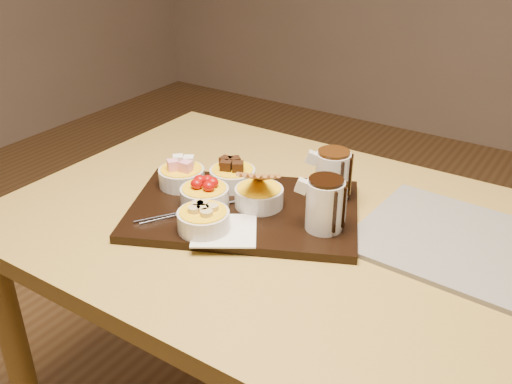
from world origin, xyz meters
The scene contains 12 objects.
dining_table centered at (0.00, 0.00, 0.65)m, with size 1.20×0.80×0.75m.
serving_board centered at (-0.12, -0.02, 0.76)m, with size 0.46×0.30×0.02m, color black.
napkin centered at (-0.09, -0.12, 0.77)m, with size 0.12×0.12×0.00m, color white.
bowl_marshmallows centered at (-0.29, -0.02, 0.79)m, with size 0.10×0.10×0.04m, color beige.
bowl_cake centered at (-0.19, 0.04, 0.79)m, with size 0.10×0.10×0.04m, color beige.
bowl_strawberries centered at (-0.19, -0.06, 0.79)m, with size 0.10×0.10×0.04m, color beige.
bowl_biscotti centered at (-0.09, 0.00, 0.79)m, with size 0.10×0.10×0.04m, color beige.
bowl_bananas centered at (-0.13, -0.14, 0.79)m, with size 0.10×0.10×0.04m, color beige.
pitcher_dark_chocolate centered at (0.06, -0.01, 0.82)m, with size 0.07×0.07×0.10m, color silver.
pitcher_milk_chocolate centered at (0.01, 0.11, 0.82)m, with size 0.07×0.07×0.10m, color silver.
fondue_skewers centered at (-0.19, -0.09, 0.77)m, with size 0.26×0.03×0.01m, color silver, non-canonical shape.
newspaper centered at (0.30, 0.10, 0.76)m, with size 0.39×0.31×0.01m, color beige.
Camera 1 is at (0.46, -0.86, 1.34)m, focal length 40.00 mm.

